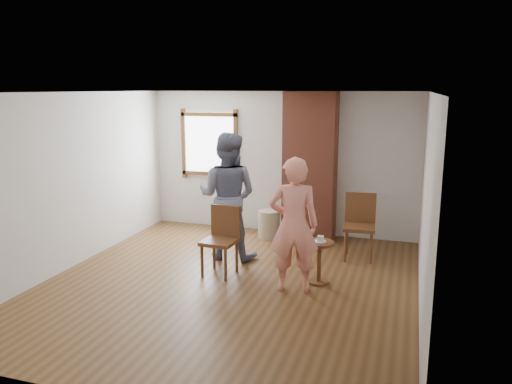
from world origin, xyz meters
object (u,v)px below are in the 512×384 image
stoneware_crock (269,224)px  dining_chair_left (222,236)px  side_table (319,255)px  man (227,196)px  dining_chair_right (360,222)px  person_pink (294,225)px

stoneware_crock → dining_chair_left: 1.91m
side_table → man: size_ratio=0.30×
side_table → stoneware_crock: bearing=124.1°
stoneware_crock → dining_chair_right: 1.79m
dining_chair_left → person_pink: 1.23m
man → person_pink: size_ratio=1.10×
dining_chair_left → side_table: size_ratio=1.64×
dining_chair_left → dining_chair_right: (1.83, 1.30, 0.02)m
stoneware_crock → man: size_ratio=0.25×
stoneware_crock → dining_chair_right: bearing=-19.3°
man → person_pink: bearing=142.1°
man → person_pink: (1.30, -1.01, -0.09)m
stoneware_crock → person_pink: person_pink is taller
dining_chair_left → stoneware_crock: bearing=90.1°
stoneware_crock → dining_chair_left: bearing=-95.1°
dining_chair_left → side_table: bearing=6.2°
dining_chair_right → man: size_ratio=0.52×
dining_chair_right → person_pink: bearing=-117.4°
person_pink → stoneware_crock: bearing=-80.2°
man → person_pink: man is taller
stoneware_crock → man: man is taller
dining_chair_right → side_table: 1.34m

